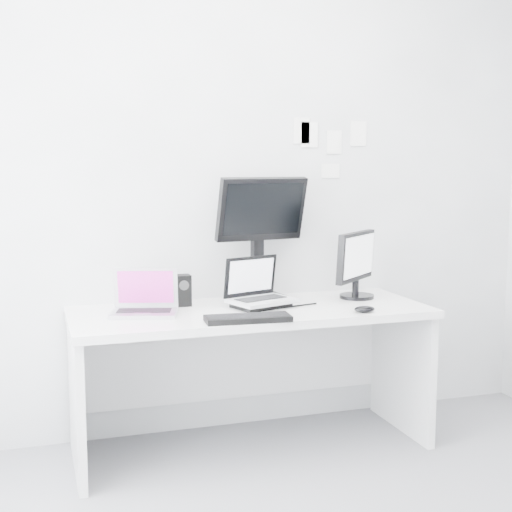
% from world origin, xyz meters
% --- Properties ---
extents(back_wall, '(3.60, 0.00, 3.60)m').
position_xyz_m(back_wall, '(0.00, 1.60, 1.35)').
color(back_wall, silver).
rests_on(back_wall, ground).
extents(desk, '(1.80, 0.70, 0.73)m').
position_xyz_m(desk, '(0.00, 1.25, 0.36)').
color(desk, white).
rests_on(desk, ground).
extents(macbook, '(0.37, 0.31, 0.24)m').
position_xyz_m(macbook, '(-0.54, 1.25, 0.85)').
color(macbook, '#B2B2B7').
rests_on(macbook, desk).
extents(speaker, '(0.08, 0.08, 0.16)m').
position_xyz_m(speaker, '(-0.31, 1.43, 0.81)').
color(speaker, black).
rests_on(speaker, desk).
extents(dell_laptop, '(0.38, 0.33, 0.26)m').
position_xyz_m(dell_laptop, '(0.06, 1.26, 0.86)').
color(dell_laptop, silver).
rests_on(dell_laptop, desk).
extents(rear_monitor, '(0.52, 0.26, 0.68)m').
position_xyz_m(rear_monitor, '(0.12, 1.48, 1.07)').
color(rear_monitor, black).
rests_on(rear_monitor, desk).
extents(samsung_monitor, '(0.43, 0.41, 0.38)m').
position_xyz_m(samsung_monitor, '(0.64, 1.35, 0.92)').
color(samsung_monitor, black).
rests_on(samsung_monitor, desk).
extents(keyboard, '(0.41, 0.18, 0.03)m').
position_xyz_m(keyboard, '(-0.10, 0.97, 0.74)').
color(keyboard, black).
rests_on(keyboard, desk).
extents(mouse, '(0.11, 0.07, 0.03)m').
position_xyz_m(mouse, '(0.50, 0.98, 0.75)').
color(mouse, black).
rests_on(mouse, desk).
extents(wall_note_0, '(0.10, 0.00, 0.14)m').
position_xyz_m(wall_note_0, '(0.45, 1.59, 1.62)').
color(wall_note_0, white).
rests_on(wall_note_0, back_wall).
extents(wall_note_1, '(0.09, 0.00, 0.13)m').
position_xyz_m(wall_note_1, '(0.60, 1.59, 1.58)').
color(wall_note_1, white).
rests_on(wall_note_1, back_wall).
extents(wall_note_2, '(0.10, 0.00, 0.14)m').
position_xyz_m(wall_note_2, '(0.75, 1.59, 1.63)').
color(wall_note_2, white).
rests_on(wall_note_2, back_wall).
extents(wall_note_3, '(0.11, 0.00, 0.08)m').
position_xyz_m(wall_note_3, '(0.58, 1.59, 1.42)').
color(wall_note_3, white).
rests_on(wall_note_3, back_wall).
extents(wall_note_4, '(0.09, 0.00, 0.14)m').
position_xyz_m(wall_note_4, '(0.40, 1.59, 1.64)').
color(wall_note_4, white).
rests_on(wall_note_4, back_wall).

